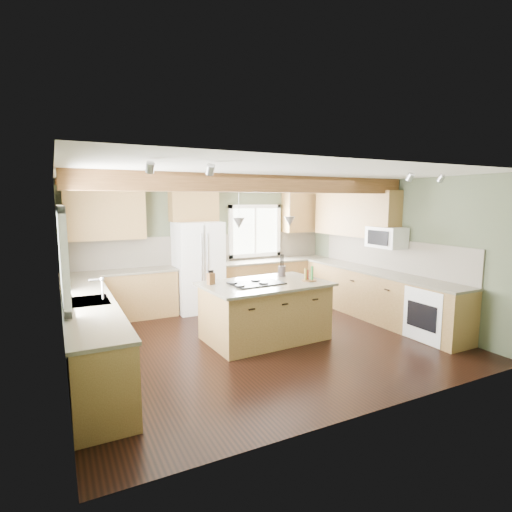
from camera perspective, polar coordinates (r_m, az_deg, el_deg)
name	(u,v)px	position (r m, az deg, el deg)	size (l,w,h in m)	color
floor	(260,340)	(6.54, 0.58, -11.89)	(5.60, 5.60, 0.00)	black
ceiling	(260,175)	(6.16, 0.62, 11.50)	(5.60, 5.60, 0.00)	silver
wall_back	(206,244)	(8.50, -7.21, 1.66)	(5.60, 5.60, 0.00)	#4C563D
wall_left	(61,275)	(5.53, -26.11, -2.39)	(5.00, 5.00, 0.00)	#4C563D
wall_right	(393,250)	(7.90, 18.93, 0.83)	(5.00, 5.00, 0.00)	#4C563D
ceiling_beam	(259,184)	(6.18, 0.50, 10.29)	(5.55, 0.26, 0.26)	#4F2F16
soffit_trim	(206,185)	(8.36, -7.12, 10.07)	(5.55, 0.20, 0.10)	#4F2F16
backsplash_back	(206,249)	(8.49, -7.16, 1.04)	(5.58, 0.03, 0.58)	brown
backsplash_right	(390,254)	(7.93, 18.56, 0.22)	(0.03, 3.70, 0.58)	brown
base_cab_back_left	(121,296)	(7.93, -18.67, -5.45)	(2.02, 0.60, 0.88)	brown
counter_back_left	(120,272)	(7.84, -18.82, -2.18)	(2.06, 0.64, 0.04)	#494235
base_cab_back_right	(274,281)	(8.97, 2.55, -3.52)	(2.62, 0.60, 0.88)	brown
counter_back_right	(274,260)	(8.89, 2.57, -0.61)	(2.66, 0.64, 0.04)	#494235
base_cab_left	(90,336)	(5.79, -22.58, -10.53)	(0.60, 3.70, 0.88)	brown
counter_left	(88,302)	(5.67, -22.83, -6.10)	(0.64, 3.74, 0.04)	#494235
base_cab_right	(377,296)	(7.87, 16.85, -5.47)	(0.60, 3.70, 0.88)	brown
counter_right	(378,272)	(7.78, 16.99, -2.17)	(0.64, 3.74, 0.04)	#494235
upper_cab_back_left	(105,215)	(7.83, -20.74, 5.46)	(1.40, 0.35, 0.90)	brown
upper_cab_over_fridge	(194,204)	(8.19, -8.89, 7.35)	(0.96, 0.35, 0.70)	brown
upper_cab_right	(354,214)	(8.39, 13.86, 5.86)	(0.35, 2.20, 0.90)	brown
upper_cab_back_corner	(302,212)	(9.33, 6.59, 6.21)	(0.90, 0.35, 0.90)	brown
window_left	(61,254)	(5.55, -26.07, 0.25)	(0.04, 1.60, 1.05)	white
window_back	(255,231)	(8.91, -0.20, 3.61)	(1.10, 0.04, 1.00)	white
sink	(88,302)	(5.67, -22.83, -6.05)	(0.50, 0.65, 0.03)	#262628
faucet	(102,290)	(5.65, -21.09, -4.50)	(0.02, 0.02, 0.28)	#B2B2B7
dishwasher	(102,375)	(4.58, -21.13, -15.53)	(0.60, 0.60, 0.84)	white
oven	(435,314)	(7.02, 24.19, -7.52)	(0.60, 0.72, 0.84)	white
microwave	(386,237)	(7.68, 18.13, 2.55)	(0.40, 0.70, 0.38)	white
pendant_left	(239,223)	(6.00, -2.45, 4.72)	(0.18, 0.18, 0.16)	#B2B2B7
pendant_right	(290,222)	(6.48, 4.82, 4.93)	(0.18, 0.18, 0.16)	#B2B2B7
refrigerator	(198,267)	(8.10, -8.25, -1.53)	(0.90, 0.74, 1.80)	white
island	(265,312)	(6.47, 1.29, -8.01)	(1.84, 1.13, 0.88)	brown
island_top	(265,284)	(6.36, 1.30, -4.02)	(1.97, 1.25, 0.04)	#494235
cooktop	(257,283)	(6.27, 0.10, -3.89)	(0.80, 0.53, 0.02)	black
knife_block	(211,279)	(6.25, -6.46, -3.24)	(0.11, 0.08, 0.18)	brown
utensil_crock	(282,271)	(6.91, 3.72, -2.16)	(0.13, 0.13, 0.18)	#39332E
bottle_tray	(309,274)	(6.55, 7.62, -2.55)	(0.25, 0.25, 0.23)	brown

